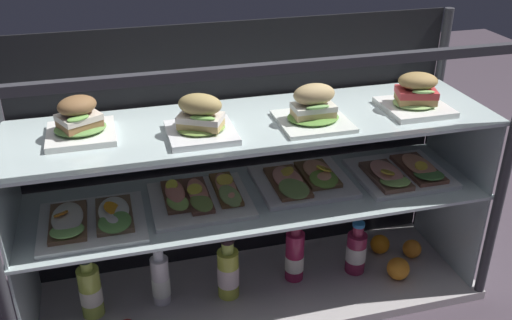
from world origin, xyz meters
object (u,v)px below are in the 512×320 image
at_px(plated_roll_sandwich_mid_right, 416,96).
at_px(orange_fruit_near_left_post, 398,269).
at_px(open_sandwich_tray_near_left_corner, 91,220).
at_px(juice_bottle_front_middle, 295,256).
at_px(open_sandwich_tray_far_right, 303,180).
at_px(open_sandwich_tray_right_of_center, 402,173).
at_px(juice_bottle_back_right, 91,291).
at_px(juice_bottle_front_fourth, 228,272).
at_px(plated_roll_sandwich_near_left_corner, 79,122).
at_px(orange_fruit_rolled_forward, 412,249).
at_px(open_sandwich_tray_center, 201,197).
at_px(plated_roll_sandwich_left_of_center, 313,110).
at_px(juice_bottle_front_left_end, 161,280).
at_px(plated_roll_sandwich_near_right_corner, 201,121).
at_px(juice_bottle_front_second, 357,252).
at_px(orange_fruit_beside_bottles, 380,244).

distance_m(plated_roll_sandwich_mid_right, orange_fruit_near_left_post, 0.62).
bearing_deg(open_sandwich_tray_near_left_corner, orange_fruit_near_left_post, -2.39).
bearing_deg(juice_bottle_front_middle, open_sandwich_tray_far_right, 19.18).
bearing_deg(juice_bottle_front_middle, open_sandwich_tray_right_of_center, -5.93).
xyz_separation_m(juice_bottle_back_right, juice_bottle_front_fourth, (0.44, -0.02, 0.00)).
bearing_deg(open_sandwich_tray_near_left_corner, plated_roll_sandwich_near_left_corner, 85.37).
relative_size(open_sandwich_tray_far_right, orange_fruit_rolled_forward, 4.39).
distance_m(plated_roll_sandwich_near_left_corner, plated_roll_sandwich_mid_right, 0.99).
bearing_deg(open_sandwich_tray_near_left_corner, open_sandwich_tray_right_of_center, 1.13).
xyz_separation_m(open_sandwich_tray_far_right, juice_bottle_front_middle, (-0.02, -0.01, -0.29)).
bearing_deg(open_sandwich_tray_near_left_corner, open_sandwich_tray_center, 8.23).
distance_m(open_sandwich_tray_center, open_sandwich_tray_right_of_center, 0.67).
relative_size(plated_roll_sandwich_left_of_center, juice_bottle_front_fourth, 0.89).
xyz_separation_m(open_sandwich_tray_center, juice_bottle_front_left_end, (-0.14, 0.01, -0.30)).
xyz_separation_m(plated_roll_sandwich_near_left_corner, open_sandwich_tray_center, (0.32, -0.02, -0.28)).
bearing_deg(open_sandwich_tray_right_of_center, open_sandwich_tray_far_right, 172.30).
relative_size(plated_roll_sandwich_near_right_corner, orange_fruit_rolled_forward, 2.73).
xyz_separation_m(plated_roll_sandwich_mid_right, open_sandwich_tray_far_right, (-0.33, 0.06, -0.28)).
relative_size(plated_roll_sandwich_near_right_corner, plated_roll_sandwich_left_of_center, 0.92).
bearing_deg(juice_bottle_back_right, plated_roll_sandwich_near_left_corner, 13.66).
relative_size(open_sandwich_tray_near_left_corner, juice_bottle_front_second, 1.49).
xyz_separation_m(open_sandwich_tray_right_of_center, juice_bottle_front_left_end, (-0.81, 0.04, -0.30)).
relative_size(plated_roll_sandwich_near_left_corner, open_sandwich_tray_near_left_corner, 0.62).
bearing_deg(open_sandwich_tray_right_of_center, open_sandwich_tray_near_left_corner, -178.87).
distance_m(plated_roll_sandwich_near_right_corner, juice_bottle_front_second, 0.79).
height_order(open_sandwich_tray_far_right, juice_bottle_front_second, open_sandwich_tray_far_right).
xyz_separation_m(plated_roll_sandwich_near_right_corner, juice_bottle_front_second, (0.54, 0.05, -0.58)).
height_order(open_sandwich_tray_near_left_corner, open_sandwich_tray_right_of_center, same).
distance_m(juice_bottle_front_left_end, juice_bottle_front_fourth, 0.22).
relative_size(open_sandwich_tray_near_left_corner, juice_bottle_back_right, 1.37).
distance_m(plated_roll_sandwich_near_right_corner, orange_fruit_rolled_forward, 1.00).
height_order(juice_bottle_back_right, juice_bottle_front_left_end, juice_bottle_front_left_end).
bearing_deg(plated_roll_sandwich_left_of_center, juice_bottle_front_left_end, 171.48).
xyz_separation_m(open_sandwich_tray_near_left_corner, juice_bottle_front_left_end, (0.18, 0.06, -0.30)).
bearing_deg(plated_roll_sandwich_mid_right, juice_bottle_front_middle, 170.93).
bearing_deg(juice_bottle_front_second, open_sandwich_tray_center, 178.57).
relative_size(plated_roll_sandwich_left_of_center, juice_bottle_front_left_end, 0.92).
height_order(plated_roll_sandwich_mid_right, juice_bottle_front_second, plated_roll_sandwich_mid_right).
distance_m(open_sandwich_tray_right_of_center, juice_bottle_front_second, 0.33).
bearing_deg(juice_bottle_front_second, orange_fruit_beside_bottles, 30.75).
relative_size(plated_roll_sandwich_mid_right, open_sandwich_tray_center, 0.64).
bearing_deg(juice_bottle_front_middle, orange_fruit_beside_bottles, 9.11).
xyz_separation_m(open_sandwich_tray_right_of_center, juice_bottle_front_second, (-0.13, 0.01, -0.30)).
height_order(juice_bottle_front_fourth, juice_bottle_front_second, juice_bottle_front_fourth).
bearing_deg(juice_bottle_front_left_end, plated_roll_sandwich_near_right_corner, -25.95).
height_order(plated_roll_sandwich_mid_right, juice_bottle_front_left_end, plated_roll_sandwich_mid_right).
height_order(plated_roll_sandwich_near_left_corner, juice_bottle_front_left_end, plated_roll_sandwich_near_left_corner).
bearing_deg(plated_roll_sandwich_near_left_corner, juice_bottle_front_middle, -0.62).
bearing_deg(juice_bottle_front_left_end, juice_bottle_front_middle, 0.13).
distance_m(plated_roll_sandwich_mid_right, juice_bottle_front_second, 0.59).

